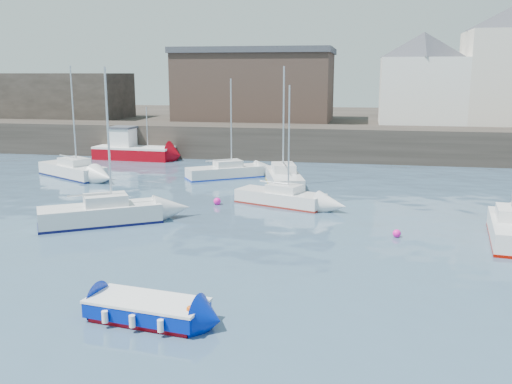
% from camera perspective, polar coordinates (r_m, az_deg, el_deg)
% --- Properties ---
extents(water, '(220.00, 220.00, 0.00)m').
position_cam_1_polar(water, '(20.31, -6.54, -11.04)').
color(water, '#2D4760').
rests_on(water, ground).
extents(quay_wall, '(90.00, 5.00, 3.00)m').
position_cam_1_polar(quay_wall, '(53.50, 4.68, 4.98)').
color(quay_wall, '#28231E').
rests_on(quay_wall, ground).
extents(land_strip, '(90.00, 32.00, 2.80)m').
position_cam_1_polar(land_strip, '(71.34, 6.29, 6.58)').
color(land_strip, '#28231E').
rests_on(land_strip, ground).
extents(bldg_east_d, '(11.14, 11.14, 8.95)m').
position_cam_1_polar(bldg_east_d, '(59.55, 16.27, 10.90)').
color(bldg_east_d, white).
rests_on(bldg_east_d, land_strip).
extents(warehouse, '(16.40, 10.40, 7.60)m').
position_cam_1_polar(warehouse, '(61.95, -0.02, 10.70)').
color(warehouse, '#3D2D26').
rests_on(warehouse, land_strip).
extents(bldg_west, '(14.00, 8.00, 5.00)m').
position_cam_1_polar(bldg_west, '(68.72, -18.75, 9.09)').
color(bldg_west, '#353028').
rests_on(bldg_west, land_strip).
extents(blue_dinghy, '(4.09, 2.29, 0.74)m').
position_cam_1_polar(blue_dinghy, '(19.07, -10.83, -11.41)').
color(blue_dinghy, '#8F020C').
rests_on(blue_dinghy, ground).
extents(fishing_boat, '(7.44, 3.17, 4.83)m').
position_cam_1_polar(fishing_boat, '(54.15, -12.31, 4.22)').
color(fishing_boat, '#8F020C').
rests_on(fishing_boat, ground).
extents(sailboat_a, '(6.38, 5.07, 8.17)m').
position_cam_1_polar(sailboat_a, '(31.21, -15.24, -2.09)').
color(sailboat_a, silver).
rests_on(sailboat_a, ground).
extents(sailboat_b, '(5.84, 3.68, 7.17)m').
position_cam_1_polar(sailboat_b, '(34.53, 2.49, -0.54)').
color(sailboat_b, silver).
rests_on(sailboat_b, ground).
extents(sailboat_c, '(2.61, 5.96, 7.58)m').
position_cam_1_polar(sailboat_c, '(29.69, 24.16, -3.43)').
color(sailboat_c, silver).
rests_on(sailboat_c, ground).
extents(sailboat_e, '(6.66, 5.08, 8.37)m').
position_cam_1_polar(sailboat_e, '(45.97, -17.86, 2.11)').
color(sailboat_e, silver).
rests_on(sailboat_e, ground).
extents(sailboat_f, '(3.63, 6.70, 8.31)m').
position_cam_1_polar(sailboat_f, '(39.94, 2.81, 1.33)').
color(sailboat_f, silver).
rests_on(sailboat_f, ground).
extents(sailboat_h, '(5.84, 4.74, 7.44)m').
position_cam_1_polar(sailboat_h, '(43.48, -3.13, 2.05)').
color(sailboat_h, silver).
rests_on(sailboat_h, ground).
extents(buoy_mid, '(0.40, 0.40, 0.40)m').
position_cam_1_polar(buoy_mid, '(28.75, 13.88, -4.39)').
color(buoy_mid, '#FF149F').
rests_on(buoy_mid, ground).
extents(buoy_far, '(0.45, 0.45, 0.45)m').
position_cam_1_polar(buoy_far, '(34.78, -3.90, -1.26)').
color(buoy_far, '#FF149F').
rests_on(buoy_far, ground).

